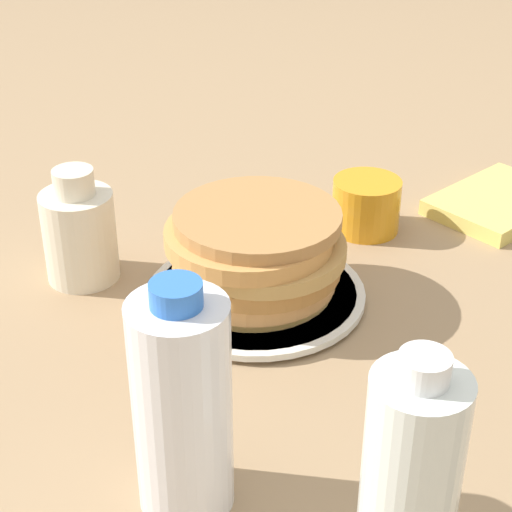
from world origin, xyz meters
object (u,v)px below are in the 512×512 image
(juice_glass, at_px, (366,205))
(water_bottle_near, at_px, (408,502))
(cream_jug, at_px, (79,232))
(water_bottle_mid, at_px, (182,406))
(pancake_stack, at_px, (256,252))
(plate, at_px, (256,294))

(juice_glass, distance_m, water_bottle_near, 0.55)
(juice_glass, bearing_deg, cream_jug, -54.90)
(water_bottle_mid, bearing_deg, pancake_stack, -174.46)
(pancake_stack, bearing_deg, plate, 16.34)
(juice_glass, height_order, water_bottle_mid, water_bottle_mid)
(pancake_stack, height_order, water_bottle_mid, water_bottle_mid)
(cream_jug, relative_size, water_bottle_mid, 0.66)
(plate, bearing_deg, water_bottle_mid, 5.49)
(plate, height_order, water_bottle_near, water_bottle_near)
(juice_glass, bearing_deg, plate, -23.88)
(plate, height_order, juice_glass, juice_glass)
(water_bottle_mid, bearing_deg, plate, -174.51)
(pancake_stack, bearing_deg, water_bottle_near, 30.03)
(cream_jug, distance_m, water_bottle_near, 0.53)
(water_bottle_near, distance_m, water_bottle_mid, 0.18)
(juice_glass, relative_size, water_bottle_mid, 0.42)
(pancake_stack, relative_size, water_bottle_near, 0.88)
(cream_jug, bearing_deg, pancake_stack, 92.80)
(cream_jug, bearing_deg, plate, 92.38)
(plate, distance_m, juice_glass, 0.21)
(juice_glass, distance_m, cream_jug, 0.35)
(plate, xyz_separation_m, cream_jug, (0.01, -0.20, 0.05))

